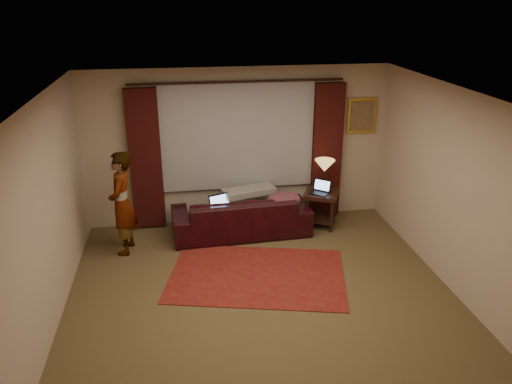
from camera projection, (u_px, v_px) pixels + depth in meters
floor at (263, 299)px, 6.44m from camera, size 5.00×5.00×0.01m
ceiling at (264, 98)px, 5.47m from camera, size 5.00×5.00×0.02m
wall_back at (238, 147)px, 8.25m from camera, size 5.00×0.02×2.60m
wall_front at (322, 340)px, 3.66m from camera, size 5.00×0.02×2.60m
wall_left at (44, 220)px, 5.59m from camera, size 0.02×5.00×2.60m
wall_right at (458, 194)px, 6.32m from camera, size 0.02×5.00×2.60m
sheer_curtain at (238, 136)px, 8.12m from camera, size 2.50×0.05×1.80m
drape_left at (146, 160)px, 7.97m from camera, size 0.50×0.14×2.30m
drape_right at (327, 151)px, 8.41m from camera, size 0.50×0.14×2.30m
curtain_rod at (238, 82)px, 7.74m from camera, size 0.04×0.04×3.40m
picture_frame at (362, 116)px, 8.36m from camera, size 0.50×0.04×0.60m
sofa at (241, 208)px, 8.03m from camera, size 2.25×1.06×0.89m
throw_blanket at (249, 177)px, 8.05m from camera, size 0.91×0.57×0.10m
clothing_pile at (284, 200)px, 8.03m from camera, size 0.63×0.54×0.23m
laptop_sofa at (223, 205)px, 7.81m from camera, size 0.48×0.49×0.26m
area_rug at (257, 275)px, 6.96m from camera, size 2.72×2.13×0.01m
end_table at (321, 209)px, 8.34m from camera, size 0.70×0.70×0.61m
tiffany_lamp at (324, 175)px, 8.20m from camera, size 0.46×0.46×0.53m
laptop_table at (319, 187)px, 8.12m from camera, size 0.43×0.43×0.21m
person at (122, 203)px, 7.33m from camera, size 0.52×0.52×1.58m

